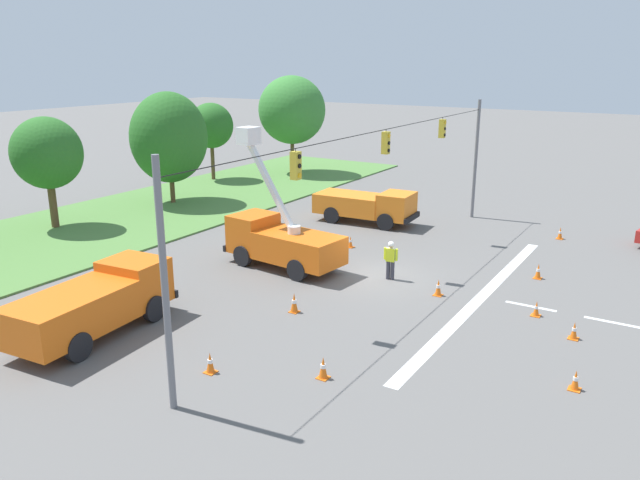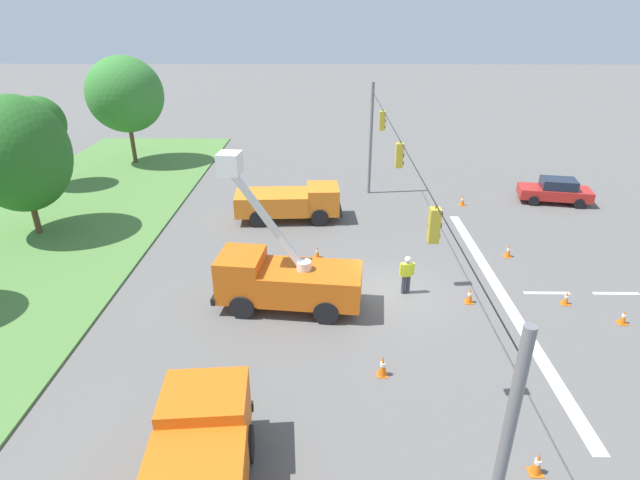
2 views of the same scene
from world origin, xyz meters
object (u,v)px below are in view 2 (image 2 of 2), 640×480
(traffic_cone_lane_edge_b, at_px, (508,250))
(traffic_cone_centre_line, at_px, (317,252))
(utility_truck_bucket_lift, at_px, (283,277))
(sedan_red, at_px, (555,191))
(road_worker, at_px, (407,273))
(tree_east, at_px, (19,154))
(tree_east_end, at_px, (125,95))
(utility_truck_support_near, at_px, (290,202))
(traffic_cone_lane_edge_a, at_px, (462,200))
(traffic_cone_far_right, at_px, (624,317))
(traffic_cone_mid_left, at_px, (470,295))
(traffic_cone_foreground_right, at_px, (383,366))
(traffic_cone_far_left, at_px, (566,298))
(traffic_cone_near_bucket, at_px, (538,463))
(tree_far_east, at_px, (38,124))

(traffic_cone_lane_edge_b, height_order, traffic_cone_centre_line, traffic_cone_lane_edge_b)
(utility_truck_bucket_lift, height_order, traffic_cone_centre_line, utility_truck_bucket_lift)
(sedan_red, distance_m, road_worker, 15.89)
(tree_east, xyz_separation_m, tree_east_end, (13.84, -0.47, 0.89))
(utility_truck_support_near, xyz_separation_m, traffic_cone_centre_line, (-4.98, -1.65, -0.81))
(tree_east, distance_m, traffic_cone_lane_edge_a, 25.12)
(traffic_cone_far_right, height_order, traffic_cone_centre_line, traffic_cone_far_right)
(traffic_cone_lane_edge_a, distance_m, traffic_cone_centre_line, 11.67)
(traffic_cone_lane_edge_a, height_order, traffic_cone_far_right, traffic_cone_lane_edge_a)
(utility_truck_bucket_lift, bearing_deg, tree_east_end, 32.81)
(traffic_cone_mid_left, distance_m, traffic_cone_far_right, 5.82)
(sedan_red, distance_m, traffic_cone_far_right, 13.91)
(tree_east_end, bearing_deg, traffic_cone_centre_line, -138.05)
(traffic_cone_lane_edge_a, bearing_deg, traffic_cone_foreground_right, 157.62)
(road_worker, bearing_deg, tree_east, 72.59)
(utility_truck_bucket_lift, xyz_separation_m, traffic_cone_centre_line, (4.50, -1.29, -1.08))
(tree_east_end, relative_size, traffic_cone_centre_line, 13.41)
(sedan_red, height_order, traffic_cone_far_left, sedan_red)
(tree_east_end, height_order, traffic_cone_far_left, tree_east_end)
(traffic_cone_near_bucket, bearing_deg, traffic_cone_lane_edge_a, -8.44)
(tree_east, bearing_deg, traffic_cone_centre_line, -99.84)
(tree_far_east, distance_m, traffic_cone_lane_edge_a, 28.06)
(tree_east_end, height_order, traffic_cone_foreground_right, tree_east_end)
(utility_truck_bucket_lift, distance_m, traffic_cone_mid_left, 7.83)
(utility_truck_bucket_lift, xyz_separation_m, road_worker, (1.14, -5.18, -0.38))
(utility_truck_support_near, distance_m, traffic_cone_foreground_right, 14.33)
(traffic_cone_foreground_right, distance_m, traffic_cone_centre_line, 9.07)
(tree_far_east, distance_m, traffic_cone_centre_line, 21.76)
(traffic_cone_mid_left, xyz_separation_m, traffic_cone_lane_edge_a, (11.54, -2.54, -0.02))
(traffic_cone_mid_left, height_order, traffic_cone_centre_line, traffic_cone_mid_left)
(utility_truck_support_near, bearing_deg, tree_east_end, 48.84)
(tree_east, relative_size, traffic_cone_lane_edge_a, 11.18)
(sedan_red, distance_m, traffic_cone_centre_line, 17.00)
(traffic_cone_centre_line, bearing_deg, tree_far_east, 60.36)
(traffic_cone_mid_left, bearing_deg, traffic_cone_lane_edge_a, -12.43)
(tree_east_end, bearing_deg, traffic_cone_foreground_right, -145.79)
(tree_east_end, height_order, utility_truck_support_near, tree_east_end)
(utility_truck_support_near, height_order, sedan_red, utility_truck_support_near)
(utility_truck_bucket_lift, relative_size, traffic_cone_centre_line, 10.56)
(tree_east_end, distance_m, traffic_cone_near_bucket, 36.19)
(tree_east_end, height_order, road_worker, tree_east_end)
(utility_truck_bucket_lift, relative_size, road_worker, 3.65)
(tree_east, distance_m, traffic_cone_lane_edge_b, 25.28)
(tree_east, distance_m, tree_far_east, 8.56)
(tree_east, bearing_deg, utility_truck_bucket_lift, -117.06)
(utility_truck_bucket_lift, bearing_deg, traffic_cone_lane_edge_a, -40.82)
(traffic_cone_lane_edge_a, relative_size, traffic_cone_far_left, 1.10)
(traffic_cone_centre_line, bearing_deg, traffic_cone_far_left, -111.80)
(traffic_cone_lane_edge_b, bearing_deg, utility_truck_bucket_lift, 113.57)
(tree_far_east, xyz_separation_m, utility_truck_support_near, (-5.59, -16.92, -3.29))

